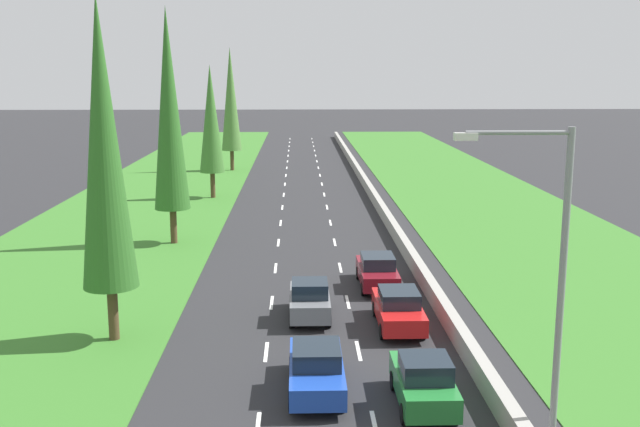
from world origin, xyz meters
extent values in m
plane|color=#28282B|center=(0.00, 60.00, 0.00)|extent=(300.00, 300.00, 0.00)
cube|color=#387528|center=(-12.65, 60.00, 0.02)|extent=(14.00, 140.00, 0.04)
cube|color=#387528|center=(14.35, 60.00, 0.02)|extent=(14.00, 140.00, 0.04)
cube|color=#9E9B93|center=(5.70, 60.00, 0.42)|extent=(0.44, 120.00, 0.85)
cube|color=white|center=(-1.75, 27.00, 0.01)|extent=(0.14, 2.00, 0.01)
cube|color=white|center=(-1.75, 33.00, 0.01)|extent=(0.14, 2.00, 0.01)
cube|color=white|center=(-1.75, 39.00, 0.01)|extent=(0.14, 2.00, 0.01)
cube|color=white|center=(-1.75, 45.00, 0.01)|extent=(0.14, 2.00, 0.01)
cube|color=white|center=(-1.75, 51.00, 0.01)|extent=(0.14, 2.00, 0.01)
cube|color=white|center=(-1.75, 57.00, 0.01)|extent=(0.14, 2.00, 0.01)
cube|color=white|center=(-1.75, 63.00, 0.01)|extent=(0.14, 2.00, 0.01)
cube|color=white|center=(-1.75, 69.00, 0.01)|extent=(0.14, 2.00, 0.01)
cube|color=white|center=(-1.75, 75.00, 0.01)|extent=(0.14, 2.00, 0.01)
cube|color=white|center=(-1.75, 81.00, 0.01)|extent=(0.14, 2.00, 0.01)
cube|color=white|center=(-1.75, 87.00, 0.01)|extent=(0.14, 2.00, 0.01)
cube|color=white|center=(-1.75, 93.00, 0.01)|extent=(0.14, 2.00, 0.01)
cube|color=white|center=(-1.75, 99.00, 0.01)|extent=(0.14, 2.00, 0.01)
cube|color=white|center=(-1.75, 105.00, 0.01)|extent=(0.14, 2.00, 0.01)
cube|color=white|center=(-1.75, 111.00, 0.01)|extent=(0.14, 2.00, 0.01)
cube|color=white|center=(-1.75, 117.00, 0.01)|extent=(0.14, 2.00, 0.01)
cube|color=white|center=(1.75, 21.00, 0.01)|extent=(0.14, 2.00, 0.01)
cube|color=white|center=(1.75, 27.00, 0.01)|extent=(0.14, 2.00, 0.01)
cube|color=white|center=(1.75, 33.00, 0.01)|extent=(0.14, 2.00, 0.01)
cube|color=white|center=(1.75, 39.00, 0.01)|extent=(0.14, 2.00, 0.01)
cube|color=white|center=(1.75, 45.00, 0.01)|extent=(0.14, 2.00, 0.01)
cube|color=white|center=(1.75, 51.00, 0.01)|extent=(0.14, 2.00, 0.01)
cube|color=white|center=(1.75, 57.00, 0.01)|extent=(0.14, 2.00, 0.01)
cube|color=white|center=(1.75, 63.00, 0.01)|extent=(0.14, 2.00, 0.01)
cube|color=white|center=(1.75, 69.00, 0.01)|extent=(0.14, 2.00, 0.01)
cube|color=white|center=(1.75, 75.00, 0.01)|extent=(0.14, 2.00, 0.01)
cube|color=white|center=(1.75, 81.00, 0.01)|extent=(0.14, 2.00, 0.01)
cube|color=white|center=(1.75, 87.00, 0.01)|extent=(0.14, 2.00, 0.01)
cube|color=white|center=(1.75, 93.00, 0.01)|extent=(0.14, 2.00, 0.01)
cube|color=white|center=(1.75, 99.00, 0.01)|extent=(0.14, 2.00, 0.01)
cube|color=white|center=(1.75, 105.00, 0.01)|extent=(0.14, 2.00, 0.01)
cube|color=white|center=(1.75, 111.00, 0.01)|extent=(0.14, 2.00, 0.01)
cube|color=white|center=(1.75, 117.00, 0.01)|extent=(0.14, 2.00, 0.01)
cube|color=#237A33|center=(3.41, 22.33, 0.70)|extent=(1.68, 3.90, 0.76)
cube|color=#19232D|center=(3.41, 22.03, 1.40)|extent=(1.52, 1.60, 0.64)
cylinder|color=black|center=(2.65, 23.54, 0.32)|extent=(0.22, 0.64, 0.64)
cylinder|color=black|center=(4.17, 23.54, 0.32)|extent=(0.22, 0.64, 0.64)
cylinder|color=black|center=(2.65, 21.13, 0.32)|extent=(0.22, 0.64, 0.64)
cylinder|color=black|center=(4.17, 21.13, 0.32)|extent=(0.22, 0.64, 0.64)
cube|color=red|center=(3.61, 29.62, 0.68)|extent=(1.76, 4.50, 0.72)
cube|color=#19232D|center=(3.61, 29.47, 1.34)|extent=(1.56, 1.90, 0.60)
cylinder|color=black|center=(2.81, 31.01, 0.32)|extent=(0.22, 0.64, 0.64)
cylinder|color=black|center=(4.41, 31.01, 0.32)|extent=(0.22, 0.64, 0.64)
cylinder|color=black|center=(2.81, 28.22, 0.32)|extent=(0.22, 0.64, 0.64)
cylinder|color=black|center=(4.41, 28.22, 0.32)|extent=(0.22, 0.64, 0.64)
cube|color=#1E47B7|center=(0.06, 23.51, 0.68)|extent=(1.76, 4.50, 0.72)
cube|color=#19232D|center=(0.06, 23.36, 1.34)|extent=(1.56, 1.90, 0.60)
cylinder|color=black|center=(-0.74, 24.91, 0.32)|extent=(0.22, 0.64, 0.64)
cylinder|color=black|center=(0.86, 24.91, 0.32)|extent=(0.22, 0.64, 0.64)
cylinder|color=black|center=(-0.74, 22.12, 0.32)|extent=(0.22, 0.64, 0.64)
cylinder|color=black|center=(0.86, 22.12, 0.32)|extent=(0.22, 0.64, 0.64)
cube|color=maroon|center=(3.36, 35.42, 0.68)|extent=(1.76, 4.50, 0.72)
cube|color=#19232D|center=(3.36, 35.27, 1.34)|extent=(1.56, 1.90, 0.60)
cylinder|color=black|center=(2.56, 36.81, 0.32)|extent=(0.22, 0.64, 0.64)
cylinder|color=black|center=(4.16, 36.81, 0.32)|extent=(0.22, 0.64, 0.64)
cylinder|color=black|center=(2.56, 34.02, 0.32)|extent=(0.22, 0.64, 0.64)
cylinder|color=black|center=(4.16, 34.02, 0.32)|extent=(0.22, 0.64, 0.64)
cube|color=slate|center=(-0.04, 30.88, 0.70)|extent=(1.68, 3.90, 0.76)
cube|color=#19232D|center=(-0.04, 30.58, 1.40)|extent=(1.52, 1.60, 0.64)
cylinder|color=black|center=(-0.80, 32.09, 0.32)|extent=(0.22, 0.64, 0.64)
cylinder|color=black|center=(0.72, 32.09, 0.32)|extent=(0.22, 0.64, 0.64)
cylinder|color=black|center=(-0.80, 29.67, 0.32)|extent=(0.22, 0.64, 0.64)
cylinder|color=black|center=(0.72, 29.67, 0.32)|extent=(0.22, 0.64, 0.64)
cylinder|color=#4C3823|center=(-7.80, 28.47, 1.10)|extent=(0.40, 0.40, 2.20)
cone|color=#2D6623|center=(-7.80, 28.47, 7.75)|extent=(2.13, 2.13, 11.10)
cylinder|color=#4C3823|center=(-8.19, 45.00, 1.10)|extent=(0.41, 0.41, 2.20)
cone|color=#2D6623|center=(-8.19, 45.00, 8.24)|extent=(2.16, 2.16, 12.07)
cylinder|color=#4C3823|center=(-7.67, 61.60, 1.10)|extent=(0.40, 0.40, 2.20)
cone|color=#3D752D|center=(-7.67, 61.60, 6.62)|extent=(2.08, 2.08, 8.85)
cylinder|color=#4C3823|center=(-7.58, 79.05, 1.10)|extent=(0.40, 0.40, 2.20)
cone|color=#4C7F38|center=(-7.58, 79.05, 7.60)|extent=(2.13, 2.13, 10.81)
cylinder|color=gray|center=(6.68, 19.85, 4.50)|extent=(0.20, 0.20, 9.00)
cylinder|color=gray|center=(5.28, 19.85, 8.85)|extent=(2.80, 0.12, 0.12)
cube|color=silver|center=(3.88, 19.85, 8.75)|extent=(0.60, 0.28, 0.20)
camera|label=1|loc=(-0.51, 0.92, 10.40)|focal=40.90mm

